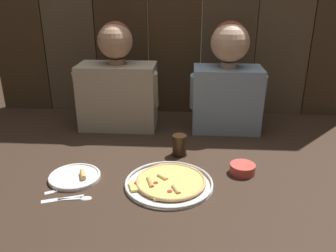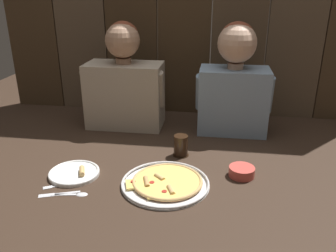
{
  "view_description": "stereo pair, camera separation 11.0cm",
  "coord_description": "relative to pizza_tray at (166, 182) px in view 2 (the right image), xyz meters",
  "views": [
    {
      "loc": [
        0.1,
        -1.29,
        0.74
      ],
      "look_at": [
        0.01,
        0.1,
        0.18
      ],
      "focal_mm": 37.28,
      "sensor_mm": 36.0,
      "label": 1
    },
    {
      "loc": [
        0.21,
        -1.27,
        0.74
      ],
      "look_at": [
        0.01,
        0.1,
        0.18
      ],
      "focal_mm": 37.28,
      "sensor_mm": 36.0,
      "label": 2
    }
  ],
  "objects": [
    {
      "name": "diner_right",
      "position": [
        0.27,
        0.61,
        0.26
      ],
      "size": [
        0.39,
        0.21,
        0.58
      ],
      "color": "#849EB7",
      "rests_on": "ground"
    },
    {
      "name": "dinner_plate",
      "position": [
        -0.39,
        0.02,
        -0.0
      ],
      "size": [
        0.21,
        0.21,
        0.03
      ],
      "color": "white",
      "rests_on": "ground"
    },
    {
      "name": "table_fork",
      "position": [
        -0.42,
        -0.07,
        -0.01
      ],
      "size": [
        0.12,
        0.07,
        0.01
      ],
      "color": "silver",
      "rests_on": "ground"
    },
    {
      "name": "table_knife",
      "position": [
        -0.39,
        -0.13,
        -0.01
      ],
      "size": [
        0.15,
        0.07,
        0.01
      ],
      "color": "silver",
      "rests_on": "ground"
    },
    {
      "name": "dipping_bowl",
      "position": [
        0.3,
        0.11,
        0.01
      ],
      "size": [
        0.11,
        0.11,
        0.04
      ],
      "color": "#CC4C42",
      "rests_on": "ground"
    },
    {
      "name": "pizza_tray",
      "position": [
        0.0,
        0.0,
        0.0
      ],
      "size": [
        0.35,
        0.35,
        0.03
      ],
      "color": "silver",
      "rests_on": "ground"
    },
    {
      "name": "drinking_glass",
      "position": [
        0.03,
        0.27,
        0.04
      ],
      "size": [
        0.08,
        0.08,
        0.1
      ],
      "color": "black",
      "rests_on": "ground"
    },
    {
      "name": "diner_left",
      "position": [
        -0.32,
        0.61,
        0.24
      ],
      "size": [
        0.45,
        0.22,
        0.57
      ],
      "color": "#B2A38E",
      "rests_on": "ground"
    },
    {
      "name": "table_spoon",
      "position": [
        -0.33,
        -0.12,
        -0.01
      ],
      "size": [
        0.14,
        0.04,
        0.01
      ],
      "color": "silver",
      "rests_on": "ground"
    },
    {
      "name": "ground_plane",
      "position": [
        -0.02,
        0.08,
        -0.01
      ],
      "size": [
        3.2,
        3.2,
        0.0
      ],
      "primitive_type": "plane",
      "color": "#332319"
    }
  ]
}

